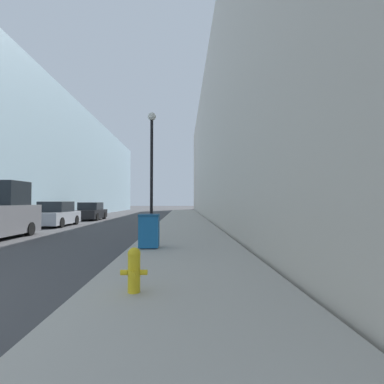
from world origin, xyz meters
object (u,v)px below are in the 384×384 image
object	(u,v)px
trash_bin	(149,230)
parked_sedan_far	(91,212)
fire_hydrant	(134,269)
lamppost	(152,163)
parked_sedan_near	(56,215)

from	to	relation	value
trash_bin	parked_sedan_far	world-z (taller)	parked_sedan_far
fire_hydrant	lamppost	distance (m)	8.56
parked_sedan_near	parked_sedan_far	bearing A→B (deg)	87.92
lamppost	parked_sedan_near	bearing A→B (deg)	135.41
trash_bin	lamppost	distance (m)	4.23
trash_bin	parked_sedan_far	size ratio (longest dim) A/B	0.27
parked_sedan_near	lamppost	bearing A→B (deg)	-44.59
lamppost	parked_sedan_far	size ratio (longest dim) A/B	1.32
fire_hydrant	parked_sedan_near	size ratio (longest dim) A/B	0.18
lamppost	parked_sedan_near	distance (m)	10.11
fire_hydrant	parked_sedan_far	size ratio (longest dim) A/B	0.18
parked_sedan_far	fire_hydrant	bearing A→B (deg)	-71.24
parked_sedan_near	fire_hydrant	bearing A→B (deg)	-63.23
lamppost	parked_sedan_far	xyz separation A→B (m)	(-6.73, 13.42, -2.59)
fire_hydrant	parked_sedan_near	world-z (taller)	parked_sedan_near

